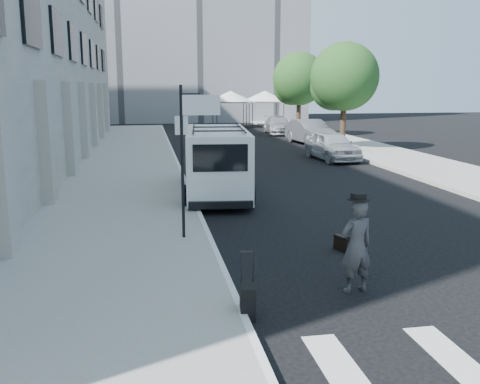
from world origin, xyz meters
name	(u,v)px	position (x,y,z in m)	size (l,w,h in m)	color
ground	(337,285)	(0.00, 0.00, 0.00)	(120.00, 120.00, 0.00)	black
sidewalk_left	(128,164)	(-4.25, 16.00, 0.07)	(4.50, 48.00, 0.15)	gray
sidewalk_right	(365,149)	(9.00, 20.00, 0.07)	(4.00, 56.00, 0.15)	gray
building_far	(194,0)	(2.00, 50.00, 12.50)	(22.00, 12.00, 25.00)	slate
sign_pole	(192,130)	(-2.36, 3.20, 2.65)	(1.03, 0.07, 3.50)	black
tree_near	(342,79)	(7.50, 20.15, 3.97)	(3.80, 3.83, 6.03)	black
tree_far	(297,81)	(7.50, 29.15, 3.97)	(3.80, 3.83, 6.03)	black
tent_left	(230,96)	(4.00, 38.00, 2.71)	(4.00, 4.00, 3.20)	black
tent_right	(265,96)	(7.20, 38.50, 2.71)	(4.00, 4.00, 3.20)	black
businessman	(356,246)	(0.20, -0.33, 0.84)	(0.61, 0.40, 1.69)	#39393C
briefcase	(342,243)	(0.83, 2.00, 0.17)	(0.12, 0.44, 0.34)	black
suitcase	(248,301)	(-1.90, -1.11, 0.28)	(0.28, 0.41, 1.06)	black
cargo_van	(217,161)	(-1.10, 8.60, 1.16)	(2.51, 6.05, 2.23)	white
parked_car_a	(332,146)	(5.67, 16.32, 0.72)	(1.69, 4.21, 1.43)	#B0B3B8
parked_car_b	(310,132)	(6.80, 23.58, 0.77)	(1.63, 4.69, 1.54)	#56595E
parked_car_c	(278,125)	(6.59, 30.97, 0.66)	(1.86, 4.57, 1.33)	#989AA0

